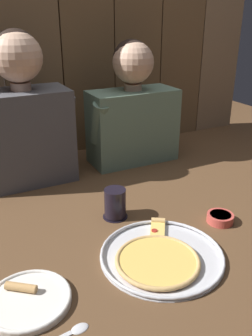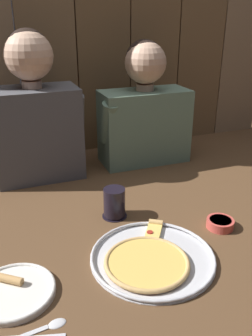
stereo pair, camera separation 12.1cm
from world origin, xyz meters
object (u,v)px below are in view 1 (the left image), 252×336
object	(u,v)px
drinking_glass	(115,204)
dipping_bowl	(220,218)
pizza_tray	(160,257)
diner_right	(133,109)
diner_left	(24,115)
dinner_plate	(28,299)

from	to	relation	value
drinking_glass	dipping_bowl	bearing A→B (deg)	-31.95
pizza_tray	diner_right	size ratio (longest dim) A/B	0.65
diner_left	diner_right	bearing A→B (deg)	-0.01
dipping_bowl	diner_right	size ratio (longest dim) A/B	0.16
dinner_plate	dipping_bowl	size ratio (longest dim) A/B	2.36
dinner_plate	dipping_bowl	xyz separation A→B (m)	(0.69, 0.08, 0.01)
pizza_tray	dipping_bowl	size ratio (longest dim) A/B	4.01
dinner_plate	drinking_glass	world-z (taller)	drinking_glass
drinking_glass	dipping_bowl	world-z (taller)	drinking_glass
diner_right	dinner_plate	bearing A→B (deg)	-133.09
pizza_tray	diner_left	distance (m)	0.81
drinking_glass	diner_left	distance (m)	0.55
pizza_tray	dinner_plate	size ratio (longest dim) A/B	1.70
dipping_bowl	diner_left	xyz separation A→B (m)	(-0.51, 0.65, 0.27)
pizza_tray	dinner_plate	world-z (taller)	dinner_plate
dinner_plate	drinking_glass	size ratio (longest dim) A/B	2.00
diner_left	diner_right	size ratio (longest dim) A/B	1.09
pizza_tray	diner_right	distance (m)	0.83
diner_left	drinking_glass	bearing A→B (deg)	-66.55
dinner_plate	diner_left	bearing A→B (deg)	76.33
diner_left	diner_right	distance (m)	0.50
pizza_tray	diner_left	world-z (taller)	diner_left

